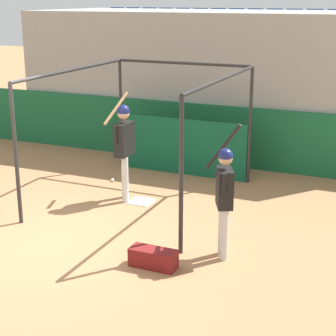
{
  "coord_description": "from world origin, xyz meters",
  "views": [
    {
      "loc": [
        5.12,
        -6.91,
        3.81
      ],
      "look_at": [
        1.49,
        1.4,
        1.03
      ],
      "focal_mm": 60.0,
      "sensor_mm": 36.0,
      "label": 1
    }
  ],
  "objects_px": {
    "equipment_bag": "(153,258)",
    "baseball": "(112,180)",
    "player_batter": "(124,142)",
    "player_waiting": "(224,193)"
  },
  "relations": [
    {
      "from": "equipment_bag",
      "to": "player_batter",
      "type": "bearing_deg",
      "value": 125.8
    },
    {
      "from": "player_batter",
      "to": "player_waiting",
      "type": "distance_m",
      "value": 3.03
    },
    {
      "from": "player_batter",
      "to": "player_waiting",
      "type": "height_order",
      "value": "player_waiting"
    },
    {
      "from": "player_waiting",
      "to": "equipment_bag",
      "type": "relative_size",
      "value": 2.89
    },
    {
      "from": "equipment_bag",
      "to": "player_waiting",
      "type": "bearing_deg",
      "value": 42.34
    },
    {
      "from": "baseball",
      "to": "equipment_bag",
      "type": "bearing_deg",
      "value": -52.57
    },
    {
      "from": "player_waiting",
      "to": "baseball",
      "type": "height_order",
      "value": "player_waiting"
    },
    {
      "from": "equipment_bag",
      "to": "baseball",
      "type": "distance_m",
      "value": 4.09
    },
    {
      "from": "player_batter",
      "to": "baseball",
      "type": "distance_m",
      "value": 1.6
    },
    {
      "from": "equipment_bag",
      "to": "baseball",
      "type": "height_order",
      "value": "equipment_bag"
    }
  ]
}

